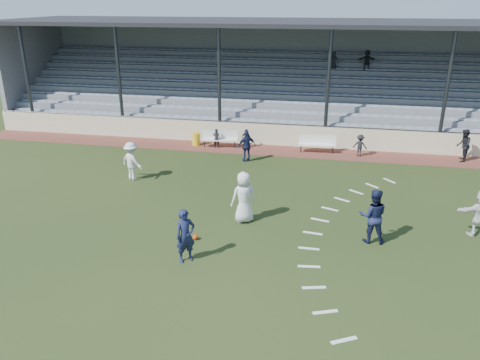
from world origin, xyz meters
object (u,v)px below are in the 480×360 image
bench_right (317,142)px  player_navy_lead (185,236)px  football (195,237)px  official (463,145)px  trash_bin (196,139)px  bench_left (220,137)px  player_white_lead (244,197)px

bench_right → player_navy_lead: bearing=-110.5°
football → bench_right: bearing=71.0°
bench_right → football: bench_right is taller
football → official: official is taller
trash_bin → player_navy_lead: 12.56m
bench_left → bench_right: size_ratio=1.01×
bench_left → trash_bin: 1.43m
bench_left → football: (1.68, -10.71, -0.49)m
player_white_lead → player_navy_lead: bearing=37.5°
bench_left → bench_right: 5.38m
trash_bin → football: bearing=-74.0°
bench_left → official: bearing=-7.7°
player_navy_lead → trash_bin: bearing=64.9°
official → trash_bin: bearing=-77.3°
player_navy_lead → football: bearing=54.6°
official → football: bearing=-33.0°
player_white_lead → official: bearing=-167.7°
bench_left → player_white_lead: bearing=-78.9°
bench_left → bench_right: same height
player_navy_lead → official: player_navy_lead is taller
trash_bin → football: trash_bin is taller
player_white_lead → trash_bin: bearing=-94.2°
bench_left → football: 10.85m
player_white_lead → official: size_ratio=1.17×
bench_right → football: size_ratio=10.35×
football → player_navy_lead: 1.59m
trash_bin → bench_left: bearing=-2.1°
official → player_navy_lead: bearing=-29.3°
player_white_lead → official: 13.18m
bench_right → official: official is taller
trash_bin → player_white_lead: player_white_lead is taller
football → player_navy_lead: size_ratio=0.11×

